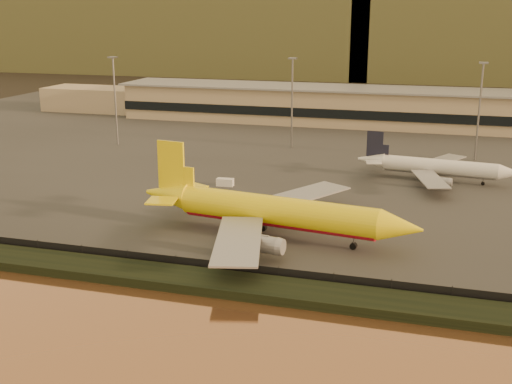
# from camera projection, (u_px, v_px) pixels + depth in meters

# --- Properties ---
(ground) EXTENTS (900.00, 900.00, 0.00)m
(ground) POSITION_uv_depth(u_px,v_px,m) (240.00, 246.00, 107.51)
(ground) COLOR black
(ground) RESTS_ON ground
(embankment) EXTENTS (320.00, 7.00, 1.40)m
(embankment) POSITION_uv_depth(u_px,v_px,m) (204.00, 282.00, 91.61)
(embankment) COLOR black
(embankment) RESTS_ON ground
(tarmac) EXTENTS (320.00, 220.00, 0.20)m
(tarmac) POSITION_uv_depth(u_px,v_px,m) (335.00, 140.00, 195.24)
(tarmac) COLOR #2D2D2D
(tarmac) RESTS_ON ground
(perimeter_fence) EXTENTS (300.00, 0.05, 2.20)m
(perimeter_fence) POSITION_uv_depth(u_px,v_px,m) (213.00, 267.00, 95.14)
(perimeter_fence) COLOR black
(perimeter_fence) RESTS_ON tarmac
(terminal_building) EXTENTS (202.00, 25.00, 12.60)m
(terminal_building) POSITION_uv_depth(u_px,v_px,m) (309.00, 105.00, 225.71)
(terminal_building) COLOR tan
(terminal_building) RESTS_ON tarmac
(apron_light_masts) EXTENTS (152.20, 12.20, 25.40)m
(apron_light_masts) POSITION_uv_depth(u_px,v_px,m) (380.00, 99.00, 168.47)
(apron_light_masts) COLOR slate
(apron_light_masts) RESTS_ON tarmac
(distant_hills) EXTENTS (470.00, 160.00, 70.00)m
(distant_hills) POSITION_uv_depth(u_px,v_px,m) (367.00, 22.00, 418.65)
(distant_hills) COLOR #67683C
(distant_hills) RESTS_ON ground
(dhl_cargo_jet) EXTENTS (51.16, 49.66, 15.28)m
(dhl_cargo_jet) POSITION_uv_depth(u_px,v_px,m) (273.00, 212.00, 110.03)
(dhl_cargo_jet) COLOR yellow
(dhl_cargo_jet) RESTS_ON tarmac
(white_narrowbody_jet) EXTENTS (36.92, 35.81, 10.60)m
(white_narrowbody_jet) POSITION_uv_depth(u_px,v_px,m) (437.00, 167.00, 147.43)
(white_narrowbody_jet) COLOR white
(white_narrowbody_jet) RESTS_ON tarmac
(gse_vehicle_yellow) EXTENTS (3.78, 2.65, 1.56)m
(gse_vehicle_yellow) POSITION_uv_depth(u_px,v_px,m) (286.00, 201.00, 129.49)
(gse_vehicle_yellow) COLOR yellow
(gse_vehicle_yellow) RESTS_ON tarmac
(gse_vehicle_white) EXTENTS (3.90, 1.96, 1.71)m
(gse_vehicle_white) POSITION_uv_depth(u_px,v_px,m) (225.00, 182.00, 143.56)
(gse_vehicle_white) COLOR white
(gse_vehicle_white) RESTS_ON tarmac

